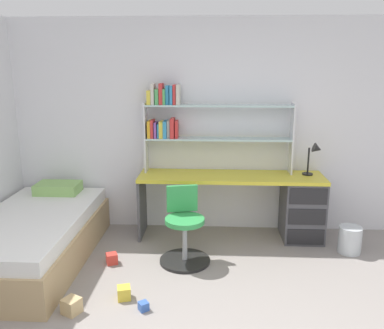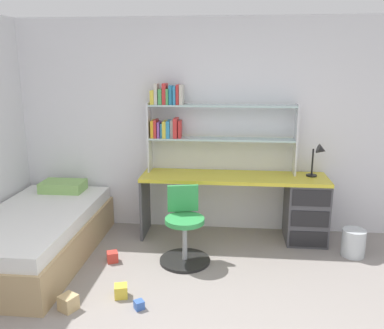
% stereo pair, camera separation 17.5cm
% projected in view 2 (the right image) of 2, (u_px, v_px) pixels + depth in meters
% --- Properties ---
extents(room_shell, '(5.75, 6.20, 2.51)m').
position_uv_depth(room_shell, '(71.00, 148.00, 3.62)').
color(room_shell, silver).
rests_on(room_shell, ground_plane).
extents(desk, '(2.11, 0.53, 0.75)m').
position_uv_depth(desk, '(283.00, 204.00, 4.64)').
color(desk, gold).
rests_on(desk, ground_plane).
extents(bookshelf_hutch, '(1.71, 0.22, 1.02)m').
position_uv_depth(bookshelf_hutch, '(194.00, 120.00, 4.66)').
color(bookshelf_hutch, silver).
rests_on(bookshelf_hutch, desk).
extents(desk_lamp, '(0.20, 0.17, 0.38)m').
position_uv_depth(desk_lamp, '(319.00, 155.00, 4.50)').
color(desk_lamp, black).
rests_on(desk_lamp, desk).
extents(swivel_chair, '(0.52, 0.52, 0.77)m').
position_uv_depth(swivel_chair, '(184.00, 233.00, 4.15)').
color(swivel_chair, black).
rests_on(swivel_chair, ground_plane).
extents(bed_platform, '(1.06, 2.01, 0.62)m').
position_uv_depth(bed_platform, '(37.00, 235.00, 4.23)').
color(bed_platform, tan).
rests_on(bed_platform, ground_plane).
extents(waste_bin, '(0.24, 0.24, 0.29)m').
position_uv_depth(waste_bin, '(353.00, 243.00, 4.29)').
color(waste_bin, silver).
rests_on(waste_bin, ground_plane).
extents(toy_block_red_0, '(0.14, 0.14, 0.11)m').
position_uv_depth(toy_block_red_0, '(112.00, 257.00, 4.18)').
color(toy_block_red_0, red).
rests_on(toy_block_red_0, ground_plane).
extents(toy_block_blue_1, '(0.10, 0.10, 0.07)m').
position_uv_depth(toy_block_blue_1, '(139.00, 305.00, 3.37)').
color(toy_block_blue_1, '#3860B7').
rests_on(toy_block_blue_1, ground_plane).
extents(toy_block_natural_2, '(0.18, 0.18, 0.13)m').
position_uv_depth(toy_block_natural_2, '(68.00, 303.00, 3.36)').
color(toy_block_natural_2, tan).
rests_on(toy_block_natural_2, ground_plane).
extents(toy_block_yellow_4, '(0.14, 0.14, 0.11)m').
position_uv_depth(toy_block_yellow_4, '(121.00, 291.00, 3.54)').
color(toy_block_yellow_4, gold).
rests_on(toy_block_yellow_4, ground_plane).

